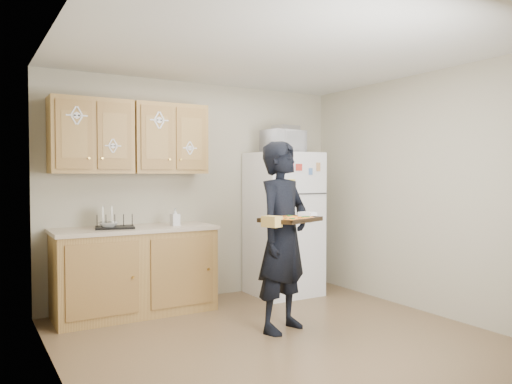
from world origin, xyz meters
TOP-DOWN VIEW (x-y plane):
  - floor at (0.00, 0.00)m, footprint 3.60×3.60m
  - ceiling at (0.00, 0.00)m, footprint 3.60×3.60m
  - wall_back at (0.00, 1.80)m, footprint 3.60×0.04m
  - wall_front at (0.00, -1.80)m, footprint 3.60×0.04m
  - wall_left at (-1.80, 0.00)m, footprint 0.04×3.60m
  - wall_right at (1.80, 0.00)m, footprint 0.04×3.60m
  - refrigerator at (0.95, 1.43)m, footprint 0.75×0.70m
  - base_cabinet at (-0.85, 1.48)m, footprint 1.60×0.60m
  - countertop at (-0.85, 1.48)m, footprint 1.64×0.64m
  - upper_cab_left at (-1.25, 1.61)m, footprint 0.80×0.33m
  - upper_cab_right at (-0.43, 1.61)m, footprint 0.80×0.33m
  - cereal_box at (1.47, 1.67)m, footprint 0.20×0.07m
  - person at (0.17, 0.26)m, footprint 0.75×0.62m
  - baking_tray at (0.06, -0.02)m, footprint 0.58×0.51m
  - pizza_front_left at (-0.02, -0.14)m, footprint 0.16×0.16m
  - pizza_front_right at (0.19, -0.06)m, footprint 0.16×0.16m
  - pizza_back_left at (-0.08, 0.01)m, footprint 0.16×0.16m
  - pizza_back_right at (0.13, 0.09)m, footprint 0.16×0.16m
  - microwave at (0.91, 1.38)m, footprint 0.53×0.41m
  - foil_pan at (0.97, 1.41)m, footprint 0.32×0.24m
  - dish_rack at (-1.06, 1.46)m, footprint 0.43×0.36m
  - bowl at (-1.12, 1.46)m, footprint 0.24×0.24m
  - soap_bottle at (-0.44, 1.40)m, footprint 0.09×0.09m

SIDE VIEW (x-z plane):
  - floor at x=0.00m, z-range 0.00..0.00m
  - cereal_box at x=1.47m, z-range 0.00..0.32m
  - base_cabinet at x=-0.85m, z-range 0.00..0.86m
  - refrigerator at x=0.95m, z-range 0.00..1.70m
  - person at x=0.17m, z-range 0.00..1.74m
  - countertop at x=-0.85m, z-range 0.86..0.90m
  - bowl at x=-1.12m, z-range 0.92..0.97m
  - dish_rack at x=-1.06m, z-range 0.90..1.05m
  - soap_bottle at x=-0.44m, z-range 0.90..1.09m
  - baking_tray at x=0.06m, z-range 1.03..1.07m
  - pizza_front_left at x=-0.02m, z-range 1.06..1.07m
  - pizza_front_right at x=0.19m, z-range 1.06..1.07m
  - pizza_back_left at x=-0.08m, z-range 1.06..1.07m
  - pizza_back_right at x=0.13m, z-range 1.06..1.07m
  - wall_back at x=0.00m, z-range 0.00..2.50m
  - wall_front at x=0.00m, z-range 0.00..2.50m
  - wall_left at x=-1.80m, z-range 0.00..2.50m
  - wall_right at x=1.80m, z-range 0.00..2.50m
  - upper_cab_left at x=-1.25m, z-range 1.45..2.20m
  - upper_cab_right at x=-0.43m, z-range 1.45..2.20m
  - microwave at x=0.91m, z-range 1.70..1.96m
  - foil_pan at x=0.97m, z-range 1.96..2.03m
  - ceiling at x=0.00m, z-range 2.50..2.50m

